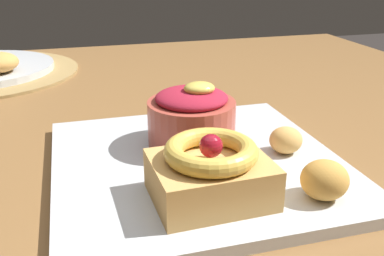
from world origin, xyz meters
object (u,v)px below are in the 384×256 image
(cake_slice, at_px, (211,172))
(fritter_front, at_px, (286,140))
(front_plate, at_px, (197,164))
(berry_ramekin, at_px, (192,117))
(fritter_middle, at_px, (325,180))

(cake_slice, xyz_separation_m, fritter_front, (0.11, 0.07, -0.01))
(front_plate, relative_size, berry_ramekin, 3.03)
(berry_ramekin, distance_m, fritter_middle, 0.17)
(fritter_front, distance_m, fritter_middle, 0.10)
(fritter_middle, bearing_deg, front_plate, 129.33)
(fritter_front, bearing_deg, berry_ramekin, 152.10)
(berry_ramekin, xyz_separation_m, fritter_front, (0.09, -0.05, -0.02))
(front_plate, bearing_deg, cake_slice, -97.96)
(front_plate, xyz_separation_m, fritter_middle, (0.09, -0.11, 0.02))
(cake_slice, xyz_separation_m, fritter_middle, (0.10, -0.03, -0.01))
(cake_slice, distance_m, fritter_front, 0.13)
(berry_ramekin, distance_m, fritter_front, 0.11)
(front_plate, distance_m, berry_ramekin, 0.06)
(berry_ramekin, bearing_deg, front_plate, -97.44)
(front_plate, height_order, fritter_middle, fritter_middle)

